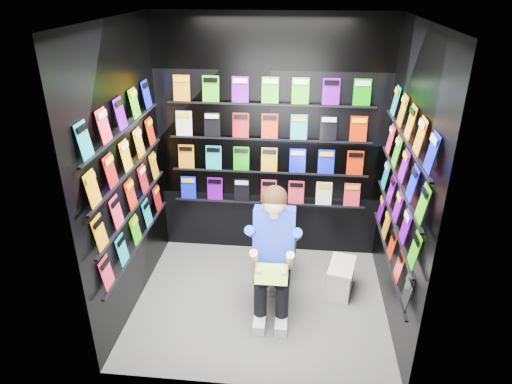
# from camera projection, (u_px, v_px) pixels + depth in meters

# --- Properties ---
(floor) EXTENTS (2.40, 2.40, 0.00)m
(floor) POSITION_uv_depth(u_px,v_px,m) (260.00, 303.00, 4.45)
(floor) COLOR slate
(floor) RESTS_ON ground
(ceiling) EXTENTS (2.40, 2.40, 0.00)m
(ceiling) POSITION_uv_depth(u_px,v_px,m) (262.00, 19.00, 3.34)
(ceiling) COLOR white
(ceiling) RESTS_ON floor
(wall_back) EXTENTS (2.40, 0.04, 2.60)m
(wall_back) POSITION_uv_depth(u_px,v_px,m) (270.00, 143.00, 4.79)
(wall_back) COLOR black
(wall_back) RESTS_ON floor
(wall_front) EXTENTS (2.40, 0.04, 2.60)m
(wall_front) POSITION_uv_depth(u_px,v_px,m) (247.00, 243.00, 3.00)
(wall_front) COLOR black
(wall_front) RESTS_ON floor
(wall_left) EXTENTS (0.04, 2.00, 2.60)m
(wall_left) POSITION_uv_depth(u_px,v_px,m) (125.00, 176.00, 4.01)
(wall_left) COLOR black
(wall_left) RESTS_ON floor
(wall_right) EXTENTS (0.04, 2.00, 2.60)m
(wall_right) POSITION_uv_depth(u_px,v_px,m) (405.00, 187.00, 3.78)
(wall_right) COLOR black
(wall_right) RESTS_ON floor
(comics_back) EXTENTS (2.10, 0.06, 1.37)m
(comics_back) POSITION_uv_depth(u_px,v_px,m) (269.00, 143.00, 4.76)
(comics_back) COLOR red
(comics_back) RESTS_ON wall_back
(comics_left) EXTENTS (0.06, 1.70, 1.37)m
(comics_left) POSITION_uv_depth(u_px,v_px,m) (128.00, 175.00, 4.00)
(comics_left) COLOR red
(comics_left) RESTS_ON wall_left
(comics_right) EXTENTS (0.06, 1.70, 1.37)m
(comics_right) POSITION_uv_depth(u_px,v_px,m) (401.00, 187.00, 3.78)
(comics_right) COLOR red
(comics_right) RESTS_ON wall_right
(toilet) EXTENTS (0.43, 0.76, 0.73)m
(toilet) POSITION_uv_depth(u_px,v_px,m) (276.00, 249.00, 4.65)
(toilet) COLOR white
(toilet) RESTS_ON floor
(longbox) EXTENTS (0.29, 0.43, 0.29)m
(longbox) POSITION_uv_depth(u_px,v_px,m) (341.00, 279.00, 4.55)
(longbox) COLOR silver
(longbox) RESTS_ON floor
(longbox_lid) EXTENTS (0.32, 0.45, 0.03)m
(longbox_lid) POSITION_uv_depth(u_px,v_px,m) (342.00, 266.00, 4.49)
(longbox_lid) COLOR silver
(longbox_lid) RESTS_ON longbox
(reader) EXTENTS (0.52, 0.75, 1.37)m
(reader) POSITION_uv_depth(u_px,v_px,m) (274.00, 235.00, 4.13)
(reader) COLOR blue
(reader) RESTS_ON toilet
(held_comic) EXTENTS (0.29, 0.17, 0.12)m
(held_comic) POSITION_uv_depth(u_px,v_px,m) (271.00, 274.00, 3.90)
(held_comic) COLOR green
(held_comic) RESTS_ON reader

